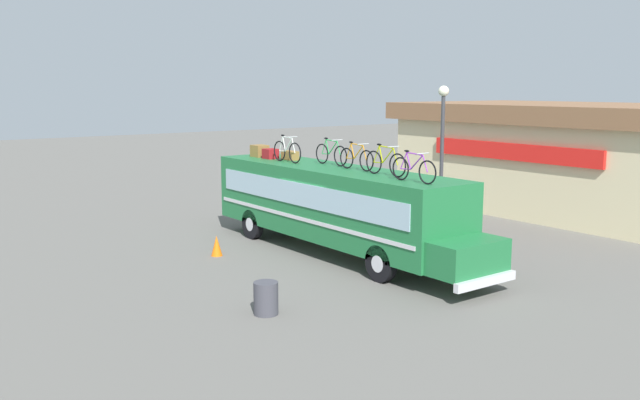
{
  "coord_description": "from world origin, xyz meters",
  "views": [
    {
      "loc": [
        17.86,
        -13.74,
        5.5
      ],
      "look_at": [
        -0.64,
        0.0,
        1.7
      ],
      "focal_mm": 38.37,
      "sensor_mm": 36.0,
      "label": 1
    }
  ],
  "objects_px": {
    "luggage_bag_1": "(260,151)",
    "rooftop_bicycle_3": "(356,158)",
    "bus": "(335,204)",
    "luggage_bag_3": "(290,155)",
    "luggage_bag_2": "(270,154)",
    "rooftop_bicycle_1": "(287,151)",
    "rooftop_bicycle_2": "(331,154)",
    "rooftop_bicycle_4": "(385,163)",
    "trash_bin": "(266,298)",
    "rooftop_bicycle_5": "(414,169)",
    "street_lamp": "(442,139)",
    "traffic_cone": "(217,246)"
  },
  "relations": [
    {
      "from": "luggage_bag_2",
      "to": "rooftop_bicycle_1",
      "type": "height_order",
      "value": "rooftop_bicycle_1"
    },
    {
      "from": "luggage_bag_3",
      "to": "rooftop_bicycle_3",
      "type": "xyz_separation_m",
      "value": [
        3.86,
        -0.05,
        0.22
      ]
    },
    {
      "from": "luggage_bag_2",
      "to": "rooftop_bicycle_4",
      "type": "height_order",
      "value": "rooftop_bicycle_4"
    },
    {
      "from": "rooftop_bicycle_1",
      "to": "luggage_bag_1",
      "type": "bearing_deg",
      "value": 174.04
    },
    {
      "from": "rooftop_bicycle_1",
      "to": "rooftop_bicycle_2",
      "type": "xyz_separation_m",
      "value": [
        1.62,
        0.71,
        -0.01
      ]
    },
    {
      "from": "luggage_bag_1",
      "to": "trash_bin",
      "type": "height_order",
      "value": "luggage_bag_1"
    },
    {
      "from": "luggage_bag_1",
      "to": "rooftop_bicycle_2",
      "type": "distance_m",
      "value": 3.88
    },
    {
      "from": "rooftop_bicycle_3",
      "to": "street_lamp",
      "type": "xyz_separation_m",
      "value": [
        -0.65,
        4.61,
        0.36
      ]
    },
    {
      "from": "rooftop_bicycle_5",
      "to": "street_lamp",
      "type": "bearing_deg",
      "value": 126.44
    },
    {
      "from": "bus",
      "to": "luggage_bag_3",
      "type": "xyz_separation_m",
      "value": [
        -3.0,
        0.22,
        1.36
      ]
    },
    {
      "from": "trash_bin",
      "to": "rooftop_bicycle_5",
      "type": "bearing_deg",
      "value": 88.75
    },
    {
      "from": "bus",
      "to": "traffic_cone",
      "type": "distance_m",
      "value": 4.17
    },
    {
      "from": "rooftop_bicycle_4",
      "to": "bus",
      "type": "bearing_deg",
      "value": 179.51
    },
    {
      "from": "rooftop_bicycle_4",
      "to": "rooftop_bicycle_1",
      "type": "bearing_deg",
      "value": -176.37
    },
    {
      "from": "rooftop_bicycle_2",
      "to": "rooftop_bicycle_3",
      "type": "height_order",
      "value": "rooftop_bicycle_2"
    },
    {
      "from": "bus",
      "to": "street_lamp",
      "type": "xyz_separation_m",
      "value": [
        0.22,
        4.78,
        1.94
      ]
    },
    {
      "from": "bus",
      "to": "traffic_cone",
      "type": "bearing_deg",
      "value": -121.45
    },
    {
      "from": "rooftop_bicycle_1",
      "to": "rooftop_bicycle_4",
      "type": "height_order",
      "value": "rooftop_bicycle_1"
    },
    {
      "from": "luggage_bag_3",
      "to": "trash_bin",
      "type": "distance_m",
      "value": 9.19
    },
    {
      "from": "rooftop_bicycle_1",
      "to": "rooftop_bicycle_2",
      "type": "height_order",
      "value": "rooftop_bicycle_1"
    },
    {
      "from": "bus",
      "to": "rooftop_bicycle_4",
      "type": "xyz_separation_m",
      "value": [
        2.46,
        -0.02,
        1.6
      ]
    },
    {
      "from": "luggage_bag_1",
      "to": "rooftop_bicycle_4",
      "type": "bearing_deg",
      "value": 0.6
    },
    {
      "from": "rooftop_bicycle_2",
      "to": "rooftop_bicycle_4",
      "type": "relative_size",
      "value": 0.97
    },
    {
      "from": "rooftop_bicycle_4",
      "to": "traffic_cone",
      "type": "relative_size",
      "value": 2.64
    },
    {
      "from": "bus",
      "to": "rooftop_bicycle_4",
      "type": "bearing_deg",
      "value": -0.49
    },
    {
      "from": "rooftop_bicycle_2",
      "to": "traffic_cone",
      "type": "height_order",
      "value": "rooftop_bicycle_2"
    },
    {
      "from": "luggage_bag_1",
      "to": "luggage_bag_2",
      "type": "relative_size",
      "value": 1.19
    },
    {
      "from": "rooftop_bicycle_4",
      "to": "rooftop_bicycle_5",
      "type": "xyz_separation_m",
      "value": [
        1.58,
        -0.36,
        -0.02
      ]
    },
    {
      "from": "rooftop_bicycle_5",
      "to": "luggage_bag_1",
      "type": "bearing_deg",
      "value": 178.08
    },
    {
      "from": "luggage_bag_2",
      "to": "rooftop_bicycle_1",
      "type": "xyz_separation_m",
      "value": [
        1.38,
        -0.18,
        0.22
      ]
    },
    {
      "from": "rooftop_bicycle_5",
      "to": "trash_bin",
      "type": "xyz_separation_m",
      "value": [
        -0.1,
        -4.82,
        -2.85
      ]
    },
    {
      "from": "luggage_bag_3",
      "to": "luggage_bag_2",
      "type": "bearing_deg",
      "value": -153.62
    },
    {
      "from": "trash_bin",
      "to": "traffic_cone",
      "type": "relative_size",
      "value": 1.21
    },
    {
      "from": "luggage_bag_1",
      "to": "rooftop_bicycle_5",
      "type": "bearing_deg",
      "value": -1.92
    },
    {
      "from": "luggage_bag_2",
      "to": "luggage_bag_3",
      "type": "height_order",
      "value": "luggage_bag_2"
    },
    {
      "from": "rooftop_bicycle_3",
      "to": "rooftop_bicycle_1",
      "type": "bearing_deg",
      "value": -171.23
    },
    {
      "from": "luggage_bag_2",
      "to": "trash_bin",
      "type": "distance_m",
      "value": 9.57
    },
    {
      "from": "luggage_bag_1",
      "to": "rooftop_bicycle_3",
      "type": "xyz_separation_m",
      "value": [
        5.45,
        0.27,
        0.15
      ]
    },
    {
      "from": "rooftop_bicycle_4",
      "to": "trash_bin",
      "type": "relative_size",
      "value": 2.18
    },
    {
      "from": "luggage_bag_3",
      "to": "trash_bin",
      "type": "relative_size",
      "value": 0.87
    },
    {
      "from": "rooftop_bicycle_1",
      "to": "trash_bin",
      "type": "xyz_separation_m",
      "value": [
        6.3,
        -4.88,
        -2.88
      ]
    },
    {
      "from": "rooftop_bicycle_2",
      "to": "rooftop_bicycle_3",
      "type": "distance_m",
      "value": 1.62
    },
    {
      "from": "rooftop_bicycle_2",
      "to": "rooftop_bicycle_5",
      "type": "bearing_deg",
      "value": -9.13
    },
    {
      "from": "trash_bin",
      "to": "luggage_bag_3",
      "type": "bearing_deg",
      "value": 141.92
    },
    {
      "from": "rooftop_bicycle_4",
      "to": "traffic_cone",
      "type": "xyz_separation_m",
      "value": [
        -4.52,
        -3.34,
        -2.94
      ]
    },
    {
      "from": "luggage_bag_1",
      "to": "street_lamp",
      "type": "height_order",
      "value": "street_lamp"
    },
    {
      "from": "rooftop_bicycle_4",
      "to": "rooftop_bicycle_3",
      "type": "bearing_deg",
      "value": 173.11
    },
    {
      "from": "rooftop_bicycle_4",
      "to": "street_lamp",
      "type": "relative_size",
      "value": 0.32
    },
    {
      "from": "luggage_bag_3",
      "to": "rooftop_bicycle_4",
      "type": "distance_m",
      "value": 5.47
    },
    {
      "from": "bus",
      "to": "luggage_bag_2",
      "type": "xyz_separation_m",
      "value": [
        -3.75,
        -0.15,
        1.39
      ]
    }
  ]
}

